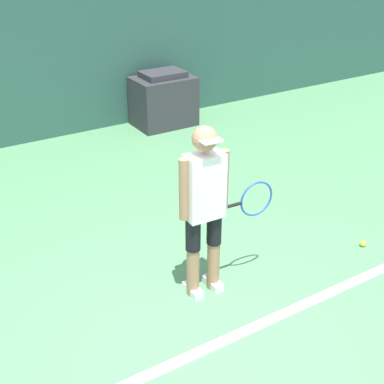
{
  "coord_description": "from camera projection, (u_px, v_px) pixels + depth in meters",
  "views": [
    {
      "loc": [
        -1.95,
        -2.95,
        3.2
      ],
      "look_at": [
        0.32,
        0.7,
        0.97
      ],
      "focal_mm": 50.0,
      "sensor_mm": 36.0,
      "label": 1
    }
  ],
  "objects": [
    {
      "name": "ground_plane",
      "position": [
        203.0,
        333.0,
        4.61
      ],
      "size": [
        24.0,
        24.0,
        0.0
      ],
      "primitive_type": "plane",
      "color": "#518C5B"
    },
    {
      "name": "back_wall",
      "position": [
        13.0,
        53.0,
        7.87
      ],
      "size": [
        24.0,
        0.1,
        2.83
      ],
      "color": "#2D564C",
      "rests_on": "ground_plane"
    },
    {
      "name": "court_baseline",
      "position": [
        215.0,
        345.0,
        4.47
      ],
      "size": [
        21.6,
        0.1,
        0.01
      ],
      "color": "white",
      "rests_on": "ground_plane"
    },
    {
      "name": "tennis_player",
      "position": [
        206.0,
        205.0,
        4.72
      ],
      "size": [
        0.99,
        0.29,
        1.67
      ],
      "rotation": [
        0.0,
        0.0,
        -0.06
      ],
      "color": "#A37556",
      "rests_on": "ground_plane"
    },
    {
      "name": "tennis_ball",
      "position": [
        363.0,
        244.0,
        5.8
      ],
      "size": [
        0.07,
        0.07,
        0.07
      ],
      "color": "#D1E533",
      "rests_on": "ground_plane"
    },
    {
      "name": "covered_chair",
      "position": [
        163.0,
        100.0,
        9.03
      ],
      "size": [
        0.99,
        0.71,
        0.93
      ],
      "color": "#333338",
      "rests_on": "ground_plane"
    }
  ]
}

